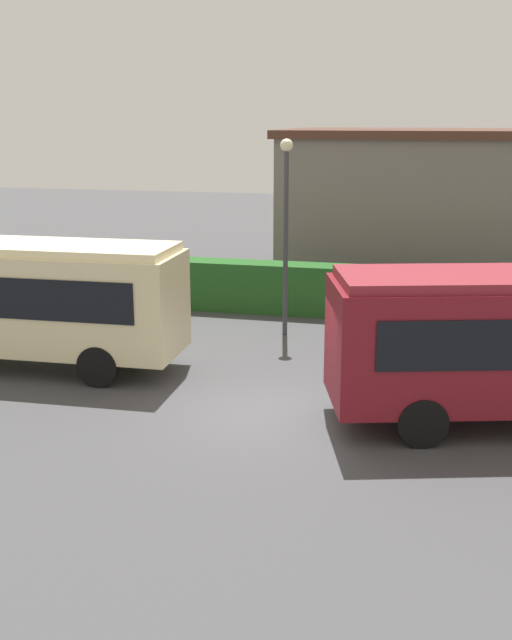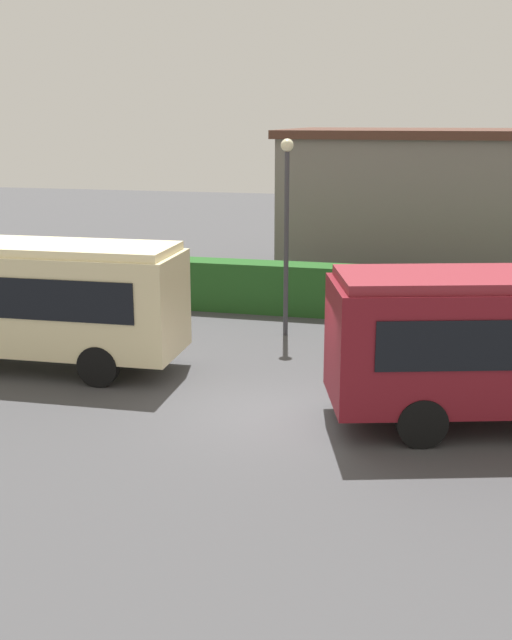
% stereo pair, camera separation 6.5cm
% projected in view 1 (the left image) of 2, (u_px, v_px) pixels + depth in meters
% --- Properties ---
extents(ground_plane, '(98.42, 98.42, 0.00)m').
position_uv_depth(ground_plane, '(273.00, 415.00, 16.93)').
color(ground_plane, '#424244').
extents(bus_cream, '(8.81, 2.63, 3.22)m').
position_uv_depth(bus_cream, '(13.00, 296.00, 19.81)').
color(bus_cream, beige).
rests_on(bus_cream, ground_plane).
extents(hedge_row, '(61.21, 1.08, 1.63)m').
position_uv_depth(hedge_row, '(334.00, 291.00, 25.21)').
color(hedge_row, '#235520').
rests_on(hedge_row, ground_plane).
extents(depot_building, '(10.43, 8.09, 5.79)m').
position_uv_depth(depot_building, '(422.00, 206.00, 30.30)').
color(depot_building, slate).
rests_on(depot_building, ground_plane).
extents(lamppost, '(0.36, 0.36, 5.66)m').
position_uv_depth(lamppost, '(286.00, 215.00, 22.27)').
color(lamppost, '#38383D').
rests_on(lamppost, ground_plane).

